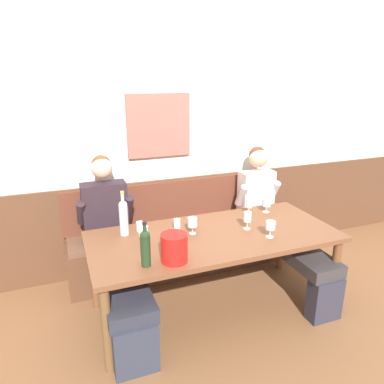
{
  "coord_description": "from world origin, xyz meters",
  "views": [
    {
      "loc": [
        -1.14,
        -2.4,
        1.99
      ],
      "look_at": [
        -0.06,
        0.43,
        1.0
      ],
      "focal_mm": 33.49,
      "sensor_mm": 36.0,
      "label": 1
    }
  ],
  "objects_px": {
    "ice_bucket": "(174,248)",
    "wine_glass_mid_left": "(144,232)",
    "person_center_left_seat": "(113,245)",
    "person_right_seat": "(276,220)",
    "water_tumbler_center": "(177,224)",
    "wine_glass_center_rear": "(270,226)",
    "wall_bench": "(184,245)",
    "wine_glass_near_bucket": "(192,223)",
    "wine_bottle_green_tall": "(124,216)",
    "wine_glass_left_end": "(267,203)",
    "wine_glass_mid_right": "(247,217)",
    "water_tumbler_right": "(140,226)",
    "wine_glass_right_end": "(249,204)",
    "dining_table": "(214,242)",
    "wine_bottle_clear_water": "(145,247)"
  },
  "relations": [
    {
      "from": "ice_bucket",
      "to": "wine_glass_mid_left",
      "type": "xyz_separation_m",
      "value": [
        -0.14,
        0.33,
        -0.0
      ]
    },
    {
      "from": "person_center_left_seat",
      "to": "ice_bucket",
      "type": "xyz_separation_m",
      "value": [
        0.34,
        -0.64,
        0.22
      ]
    },
    {
      "from": "person_right_seat",
      "to": "water_tumbler_center",
      "type": "bearing_deg",
      "value": -173.71
    },
    {
      "from": "wine_glass_mid_left",
      "to": "wine_glass_center_rear",
      "type": "bearing_deg",
      "value": -13.33
    },
    {
      "from": "wall_bench",
      "to": "wine_glass_center_rear",
      "type": "bearing_deg",
      "value": -66.98
    },
    {
      "from": "wine_glass_near_bucket",
      "to": "water_tumbler_center",
      "type": "height_order",
      "value": "wine_glass_near_bucket"
    },
    {
      "from": "wine_bottle_green_tall",
      "to": "wine_glass_left_end",
      "type": "bearing_deg",
      "value": 0.96
    },
    {
      "from": "wine_glass_mid_right",
      "to": "wall_bench",
      "type": "bearing_deg",
      "value": 112.71
    },
    {
      "from": "water_tumbler_right",
      "to": "person_center_left_seat",
      "type": "bearing_deg",
      "value": 171.36
    },
    {
      "from": "person_right_seat",
      "to": "wine_glass_right_end",
      "type": "bearing_deg",
      "value": -176.12
    },
    {
      "from": "wall_bench",
      "to": "person_center_left_seat",
      "type": "xyz_separation_m",
      "value": [
        -0.79,
        -0.42,
        0.33
      ]
    },
    {
      "from": "person_center_left_seat",
      "to": "wine_glass_mid_right",
      "type": "bearing_deg",
      "value": -16.52
    },
    {
      "from": "wine_glass_near_bucket",
      "to": "water_tumbler_right",
      "type": "xyz_separation_m",
      "value": [
        -0.4,
        0.21,
        -0.06
      ]
    },
    {
      "from": "person_center_left_seat",
      "to": "water_tumbler_right",
      "type": "relative_size",
      "value": 17.12
    },
    {
      "from": "dining_table",
      "to": "wine_glass_mid_left",
      "type": "bearing_deg",
      "value": 177.43
    },
    {
      "from": "wine_glass_center_rear",
      "to": "dining_table",
      "type": "bearing_deg",
      "value": 152.68
    },
    {
      "from": "water_tumbler_right",
      "to": "wine_glass_mid_right",
      "type": "bearing_deg",
      "value": -18.52
    },
    {
      "from": "dining_table",
      "to": "ice_bucket",
      "type": "xyz_separation_m",
      "value": [
        -0.45,
        -0.31,
        0.18
      ]
    },
    {
      "from": "wall_bench",
      "to": "wine_glass_left_end",
      "type": "distance_m",
      "value": 0.98
    },
    {
      "from": "wine_glass_left_end",
      "to": "wine_glass_right_end",
      "type": "relative_size",
      "value": 0.87
    },
    {
      "from": "wine_glass_center_rear",
      "to": "water_tumbler_right",
      "type": "bearing_deg",
      "value": 152.49
    },
    {
      "from": "wine_glass_left_end",
      "to": "dining_table",
      "type": "bearing_deg",
      "value": -157.2
    },
    {
      "from": "wine_glass_near_bucket",
      "to": "wine_glass_center_rear",
      "type": "xyz_separation_m",
      "value": [
        0.57,
        -0.29,
        0.0
      ]
    },
    {
      "from": "wine_glass_mid_left",
      "to": "wall_bench",
      "type": "bearing_deg",
      "value": 50.55
    },
    {
      "from": "wine_glass_near_bucket",
      "to": "wall_bench",
      "type": "bearing_deg",
      "value": 76.16
    },
    {
      "from": "wine_glass_right_end",
      "to": "wine_glass_mid_right",
      "type": "xyz_separation_m",
      "value": [
        -0.18,
        -0.3,
        0.0
      ]
    },
    {
      "from": "wine_bottle_green_tall",
      "to": "wine_glass_mid_right",
      "type": "distance_m",
      "value": 1.04
    },
    {
      "from": "wine_glass_mid_left",
      "to": "wine_glass_mid_right",
      "type": "height_order",
      "value": "wine_glass_mid_right"
    },
    {
      "from": "water_tumbler_right",
      "to": "wine_bottle_green_tall",
      "type": "bearing_deg",
      "value": -167.68
    },
    {
      "from": "dining_table",
      "to": "person_center_left_seat",
      "type": "distance_m",
      "value": 0.86
    },
    {
      "from": "ice_bucket",
      "to": "water_tumbler_center",
      "type": "bearing_deg",
      "value": 69.36
    },
    {
      "from": "person_right_seat",
      "to": "water_tumbler_right",
      "type": "relative_size",
      "value": 17.16
    },
    {
      "from": "wine_bottle_clear_water",
      "to": "wine_glass_right_end",
      "type": "distance_m",
      "value": 1.3
    },
    {
      "from": "person_center_left_seat",
      "to": "water_tumbler_right",
      "type": "bearing_deg",
      "value": -8.64
    },
    {
      "from": "ice_bucket",
      "to": "water_tumbler_center",
      "type": "relative_size",
      "value": 2.17
    },
    {
      "from": "ice_bucket",
      "to": "wine_bottle_green_tall",
      "type": "relative_size",
      "value": 0.55
    },
    {
      "from": "wine_glass_right_end",
      "to": "dining_table",
      "type": "bearing_deg",
      "value": -148.9
    },
    {
      "from": "person_right_seat",
      "to": "ice_bucket",
      "type": "height_order",
      "value": "person_right_seat"
    },
    {
      "from": "wall_bench",
      "to": "wine_glass_near_bucket",
      "type": "bearing_deg",
      "value": -103.84
    },
    {
      "from": "wine_glass_left_end",
      "to": "water_tumbler_right",
      "type": "height_order",
      "value": "wine_glass_left_end"
    },
    {
      "from": "wine_bottle_clear_water",
      "to": "wine_glass_near_bucket",
      "type": "distance_m",
      "value": 0.62
    },
    {
      "from": "wine_glass_right_end",
      "to": "wine_glass_mid_right",
      "type": "relative_size",
      "value": 0.97
    },
    {
      "from": "dining_table",
      "to": "wine_glass_near_bucket",
      "type": "distance_m",
      "value": 0.25
    },
    {
      "from": "water_tumbler_right",
      "to": "water_tumbler_center",
      "type": "distance_m",
      "value": 0.32
    },
    {
      "from": "dining_table",
      "to": "wine_glass_right_end",
      "type": "relative_size",
      "value": 13.69
    },
    {
      "from": "dining_table",
      "to": "person_right_seat",
      "type": "height_order",
      "value": "person_right_seat"
    },
    {
      "from": "wall_bench",
      "to": "water_tumbler_right",
      "type": "distance_m",
      "value": 0.87
    },
    {
      "from": "wine_glass_mid_left",
      "to": "wine_bottle_clear_water",
      "type": "bearing_deg",
      "value": -101.0
    },
    {
      "from": "wine_glass_mid_left",
      "to": "water_tumbler_center",
      "type": "height_order",
      "value": "wine_glass_mid_left"
    },
    {
      "from": "person_center_left_seat",
      "to": "person_right_seat",
      "type": "distance_m",
      "value": 1.62
    }
  ]
}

